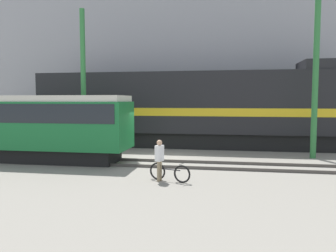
% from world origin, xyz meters
% --- Properties ---
extents(ground_plane, '(120.00, 120.00, 0.00)m').
position_xyz_m(ground_plane, '(0.00, 0.00, 0.00)').
color(ground_plane, gray).
extents(track_near, '(60.00, 1.50, 0.14)m').
position_xyz_m(track_near, '(0.00, -1.67, 0.07)').
color(track_near, '#47423D').
rests_on(track_near, ground).
extents(track_far, '(60.00, 1.51, 0.14)m').
position_xyz_m(track_far, '(0.00, 4.74, 0.07)').
color(track_far, '#47423D').
rests_on(track_far, ground).
extents(building_backdrop, '(32.43, 6.00, 11.89)m').
position_xyz_m(building_backdrop, '(0.00, 11.26, 5.95)').
color(building_backdrop, '#99999E').
rests_on(building_backdrop, ground).
extents(freight_locomotive, '(20.07, 3.04, 5.50)m').
position_xyz_m(freight_locomotive, '(1.15, 4.74, 2.57)').
color(freight_locomotive, black).
rests_on(freight_locomotive, ground).
extents(streetcar, '(10.23, 2.54, 3.33)m').
position_xyz_m(streetcar, '(-6.34, -1.67, 1.90)').
color(streetcar, black).
rests_on(streetcar, ground).
extents(bicycle, '(1.67, 0.68, 0.74)m').
position_xyz_m(bicycle, '(1.37, -4.75, 0.34)').
color(bicycle, black).
rests_on(bicycle, ground).
extents(person, '(0.32, 0.41, 1.59)m').
position_xyz_m(person, '(0.98, -4.77, 0.96)').
color(person, '#8C7A5B').
rests_on(person, ground).
extents(utility_pole_left, '(0.29, 0.29, 8.43)m').
position_xyz_m(utility_pole_left, '(-4.87, 1.53, 4.22)').
color(utility_pole_left, '#2D7238').
rests_on(utility_pole_left, ground).
extents(utility_pole_center, '(0.30, 0.30, 8.37)m').
position_xyz_m(utility_pole_center, '(8.13, 1.53, 4.19)').
color(utility_pole_center, '#2D7238').
rests_on(utility_pole_center, ground).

